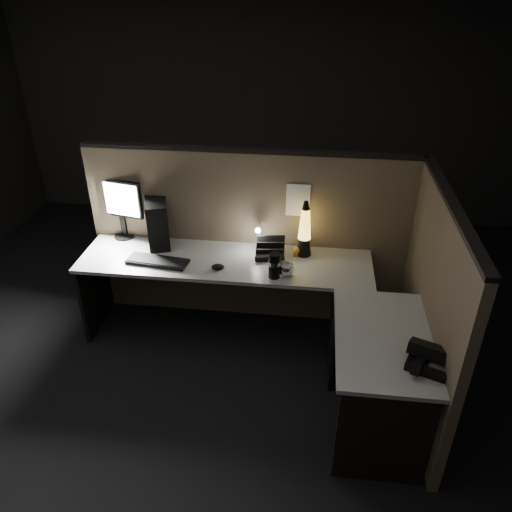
# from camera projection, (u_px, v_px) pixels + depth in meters

# --- Properties ---
(floor) EXTENTS (6.00, 6.00, 0.00)m
(floor) POSITION_uv_depth(u_px,v_px,m) (234.00, 385.00, 3.76)
(floor) COLOR black
(floor) RESTS_ON ground
(room_shell) EXTENTS (6.00, 6.00, 6.00)m
(room_shell) POSITION_uv_depth(u_px,v_px,m) (227.00, 184.00, 2.94)
(room_shell) COLOR silver
(room_shell) RESTS_ON ground
(partition_back) EXTENTS (2.66, 0.06, 1.50)m
(partition_back) POSITION_uv_depth(u_px,v_px,m) (249.00, 239.00, 4.18)
(partition_back) COLOR brown
(partition_back) RESTS_ON ground
(partition_right) EXTENTS (0.06, 1.66, 1.50)m
(partition_right) POSITION_uv_depth(u_px,v_px,m) (430.00, 309.00, 3.33)
(partition_right) COLOR brown
(partition_right) RESTS_ON ground
(desk) EXTENTS (2.60, 1.60, 0.73)m
(desk) POSITION_uv_depth(u_px,v_px,m) (261.00, 304.00, 3.66)
(desk) COLOR #A7A49E
(desk) RESTS_ON ground
(pc_tower) EXTENTS (0.28, 0.40, 0.39)m
(pc_tower) POSITION_uv_depth(u_px,v_px,m) (157.00, 221.00, 4.07)
(pc_tower) COLOR black
(pc_tower) RESTS_ON desk
(monitor) EXTENTS (0.39, 0.17, 0.51)m
(monitor) POSITION_uv_depth(u_px,v_px,m) (120.00, 203.00, 4.11)
(monitor) COLOR black
(monitor) RESTS_ON desk
(keyboard) EXTENTS (0.50, 0.22, 0.02)m
(keyboard) POSITION_uv_depth(u_px,v_px,m) (158.00, 261.00, 3.88)
(keyboard) COLOR black
(keyboard) RESTS_ON desk
(mouse) EXTENTS (0.11, 0.09, 0.04)m
(mouse) POSITION_uv_depth(u_px,v_px,m) (218.00, 267.00, 3.79)
(mouse) COLOR black
(mouse) RESTS_ON desk
(clip_lamp) EXTENTS (0.04, 0.17, 0.22)m
(clip_lamp) POSITION_uv_depth(u_px,v_px,m) (259.00, 234.00, 4.02)
(clip_lamp) COLOR white
(clip_lamp) RESTS_ON desk
(organizer) EXTENTS (0.24, 0.22, 0.17)m
(organizer) POSITION_uv_depth(u_px,v_px,m) (270.00, 251.00, 3.96)
(organizer) COLOR black
(organizer) RESTS_ON desk
(lava_lamp) EXTENTS (0.12, 0.12, 0.46)m
(lava_lamp) POSITION_uv_depth(u_px,v_px,m) (305.00, 233.00, 3.90)
(lava_lamp) COLOR black
(lava_lamp) RESTS_ON desk
(travel_mug) EXTENTS (0.09, 0.09, 0.20)m
(travel_mug) POSITION_uv_depth(u_px,v_px,m) (274.00, 266.00, 3.66)
(travel_mug) COLOR black
(travel_mug) RESTS_ON desk
(steel_mug) EXTENTS (0.14, 0.14, 0.10)m
(steel_mug) POSITION_uv_depth(u_px,v_px,m) (286.00, 269.00, 3.71)
(steel_mug) COLOR silver
(steel_mug) RESTS_ON desk
(figurine) EXTENTS (0.06, 0.06, 0.06)m
(figurine) POSITION_uv_depth(u_px,v_px,m) (296.00, 250.00, 3.95)
(figurine) COLOR #FF9F28
(figurine) RESTS_ON desk
(pinned_paper) EXTENTS (0.19, 0.00, 0.27)m
(pinned_paper) POSITION_uv_depth(u_px,v_px,m) (298.00, 200.00, 3.91)
(pinned_paper) COLOR white
(pinned_paper) RESTS_ON partition_back
(desk_phone) EXTENTS (0.29, 0.28, 0.14)m
(desk_phone) POSITION_uv_depth(u_px,v_px,m) (428.00, 358.00, 2.87)
(desk_phone) COLOR black
(desk_phone) RESTS_ON desk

